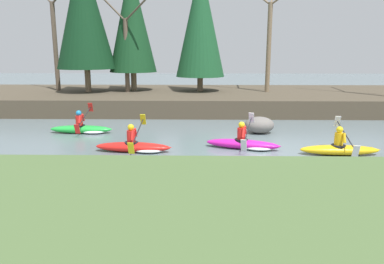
{
  "coord_description": "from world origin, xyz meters",
  "views": [
    {
      "loc": [
        -2.14,
        -13.3,
        3.56
      ],
      "look_at": [
        -2.42,
        0.37,
        0.55
      ],
      "focal_mm": 35.0,
      "sensor_mm": 36.0,
      "label": 1
    }
  ],
  "objects_px": {
    "kayaker_lead": "(340,149)",
    "kayaker_far_back": "(83,129)",
    "kayaker_trailing": "(136,146)",
    "boulder_midstream": "(259,125)",
    "kayaker_middle": "(246,144)"
  },
  "relations": [
    {
      "from": "kayaker_lead",
      "to": "kayaker_far_back",
      "type": "distance_m",
      "value": 10.46
    },
    {
      "from": "kayaker_lead",
      "to": "kayaker_trailing",
      "type": "relative_size",
      "value": 0.99
    },
    {
      "from": "kayaker_lead",
      "to": "boulder_midstream",
      "type": "relative_size",
      "value": 2.16
    },
    {
      "from": "kayaker_lead",
      "to": "kayaker_middle",
      "type": "relative_size",
      "value": 1.0
    },
    {
      "from": "kayaker_far_back",
      "to": "kayaker_lead",
      "type": "bearing_deg",
      "value": -16.81
    },
    {
      "from": "kayaker_far_back",
      "to": "boulder_midstream",
      "type": "height_order",
      "value": "kayaker_far_back"
    },
    {
      "from": "kayaker_middle",
      "to": "boulder_midstream",
      "type": "xyz_separation_m",
      "value": [
        0.91,
        2.68,
        0.16
      ]
    },
    {
      "from": "kayaker_middle",
      "to": "kayaker_trailing",
      "type": "bearing_deg",
      "value": -158.04
    },
    {
      "from": "kayaker_trailing",
      "to": "boulder_midstream",
      "type": "relative_size",
      "value": 2.17
    },
    {
      "from": "kayaker_far_back",
      "to": "boulder_midstream",
      "type": "distance_m",
      "value": 7.68
    },
    {
      "from": "kayaker_trailing",
      "to": "kayaker_lead",
      "type": "bearing_deg",
      "value": 2.19
    },
    {
      "from": "kayaker_middle",
      "to": "kayaker_far_back",
      "type": "relative_size",
      "value": 1.0
    },
    {
      "from": "kayaker_trailing",
      "to": "boulder_midstream",
      "type": "xyz_separation_m",
      "value": [
        4.87,
        3.16,
        0.16
      ]
    },
    {
      "from": "kayaker_trailing",
      "to": "kayaker_far_back",
      "type": "xyz_separation_m",
      "value": [
        -2.81,
        3.01,
        0.0
      ]
    },
    {
      "from": "kayaker_trailing",
      "to": "kayaker_middle",
      "type": "bearing_deg",
      "value": 11.09
    }
  ]
}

